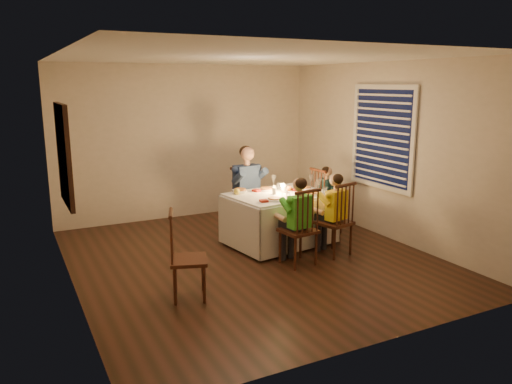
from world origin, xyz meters
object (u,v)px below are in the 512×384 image
chair_extra (190,297)px  adult (248,231)px  chair_near_right (333,254)px  chair_end (326,231)px  chair_near_left (298,264)px  dining_table (279,208)px  serving_bowl (240,192)px  chair_adult (248,231)px  child_green (298,264)px  child_yellow (333,254)px  child_teal (326,231)px

chair_extra → adult: 2.58m
chair_near_right → chair_end: size_ratio=1.00×
chair_near_left → chair_end: 1.54m
dining_table → serving_bowl: bearing=143.6°
chair_adult → chair_near_right: bearing=-77.4°
chair_near_left → chair_extra: (-1.59, -0.35, 0.00)m
chair_near_right → child_green: size_ratio=0.89×
chair_end → child_yellow: (-0.52, -0.93, 0.00)m
dining_table → child_green: (-0.20, -0.85, -0.53)m
chair_end → child_green: bearing=129.0°
chair_end → adult: size_ratio=0.75×
child_green → serving_bowl: size_ratio=5.46×
chair_extra → child_green: (1.59, 0.35, 0.00)m
chair_end → chair_near_left: bearing=129.0°
dining_table → child_yellow: size_ratio=1.40×
child_yellow → child_teal: child_yellow is taller
chair_adult → chair_near_left: bearing=-100.0°
chair_end → adult: (-1.08, 0.60, 0.00)m
chair_near_right → child_yellow: child_yellow is taller
chair_end → adult: adult is taller
adult → child_yellow: size_ratio=1.20×
chair_adult → chair_near_right: (0.55, -1.53, 0.00)m
chair_extra → child_yellow: child_yellow is taller
child_teal → serving_bowl: size_ratio=4.98×
chair_near_right → child_green: 0.64m
chair_extra → child_yellow: 2.27m
chair_adult → child_green: size_ratio=0.89×
adult → chair_extra: bearing=-137.6°
serving_bowl → child_green: bearing=-75.0°
chair_adult → chair_near_left: 1.63m
chair_end → serving_bowl: 1.64m
chair_near_left → serving_bowl: 1.39m
dining_table → child_yellow: dining_table is taller
dining_table → child_teal: size_ratio=1.51×
chair_end → serving_bowl: (-1.45, 0.09, 0.77)m
adult → child_teal: bearing=-36.5°
chair_extra → child_green: size_ratio=0.86×
child_yellow → chair_near_left: bearing=-4.9°
child_yellow → serving_bowl: serving_bowl is taller
chair_adult → child_teal: bearing=-36.5°
dining_table → chair_adult: dining_table is taller
dining_table → child_green: dining_table is taller
chair_adult → serving_bowl: 1.00m
chair_near_left → serving_bowl: (-0.30, 1.11, 0.77)m
chair_near_right → child_teal: 1.06m
chair_adult → child_teal: (1.08, -0.60, 0.00)m
chair_adult → chair_near_right: same height
chair_near_right → chair_end: same height
child_teal → chair_near_left: bearing=129.0°
chair_adult → chair_near_left: same height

